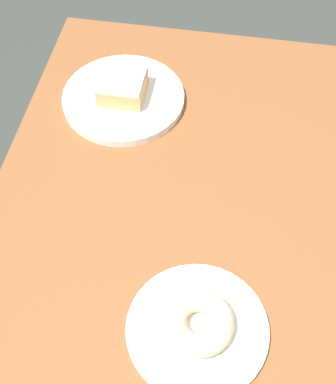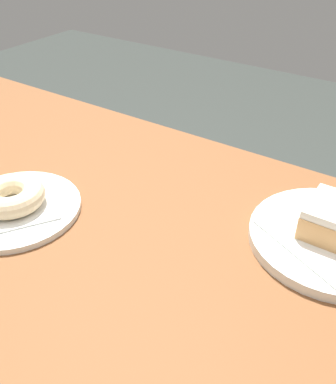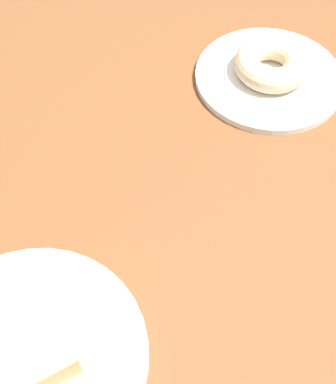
{
  "view_description": "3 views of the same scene",
  "coord_description": "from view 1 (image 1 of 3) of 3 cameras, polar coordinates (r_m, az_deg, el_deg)",
  "views": [
    {
      "loc": [
        -0.38,
        0.01,
        1.51
      ],
      "look_at": [
        0.15,
        0.1,
        0.77
      ],
      "focal_mm": 50.98,
      "sensor_mm": 36.0,
      "label": 1
    },
    {
      "loc": [
        0.44,
        -0.3,
        1.17
      ],
      "look_at": [
        0.13,
        0.16,
        0.78
      ],
      "focal_mm": 40.56,
      "sensor_mm": 36.0,
      "label": 2
    },
    {
      "loc": [
        0.33,
        0.44,
        1.27
      ],
      "look_at": [
        0.16,
        0.14,
        0.78
      ],
      "focal_mm": 49.25,
      "sensor_mm": 36.0,
      "label": 3
    }
  ],
  "objects": [
    {
      "name": "donut_glazed_square",
      "position": [
        1.06,
        -4.81,
        11.06
      ],
      "size": [
        0.09,
        0.09,
        0.05
      ],
      "color": "tan",
      "rests_on": "napkin_glazed_square"
    },
    {
      "name": "napkin_glazed_square",
      "position": [
        1.08,
        -4.72,
        10.09
      ],
      "size": [
        0.21,
        0.21,
        0.0
      ],
      "primitive_type": "cube",
      "rotation": [
        0.0,
        0.0,
        -0.44
      ],
      "color": "white",
      "rests_on": "plate_glazed_square"
    },
    {
      "name": "plate_sugar_ring",
      "position": [
        0.82,
        3.08,
        -14.15
      ],
      "size": [
        0.21,
        0.21,
        0.01
      ],
      "primitive_type": "cylinder",
      "color": "white",
      "rests_on": "table"
    },
    {
      "name": "napkin_sugar_ring",
      "position": [
        0.81,
        3.1,
        -13.98
      ],
      "size": [
        0.17,
        0.17,
        0.0
      ],
      "primitive_type": "cube",
      "rotation": [
        0.0,
        0.0,
        -0.57
      ],
      "color": "white",
      "rests_on": "plate_sugar_ring"
    },
    {
      "name": "plate_glazed_square",
      "position": [
        1.08,
        -4.68,
        9.73
      ],
      "size": [
        0.24,
        0.24,
        0.02
      ],
      "primitive_type": "cylinder",
      "color": "white",
      "rests_on": "table"
    },
    {
      "name": "donut_sugar_ring",
      "position": [
        0.8,
        3.17,
        -13.47
      ],
      "size": [
        0.1,
        0.1,
        0.04
      ],
      "primitive_type": "torus",
      "color": "beige",
      "rests_on": "napkin_sugar_ring"
    },
    {
      "name": "table",
      "position": [
        0.91,
        4.93,
        -11.79
      ],
      "size": [
        1.22,
        0.82,
        0.75
      ],
      "color": "brown",
      "rests_on": "ground_plane"
    }
  ]
}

